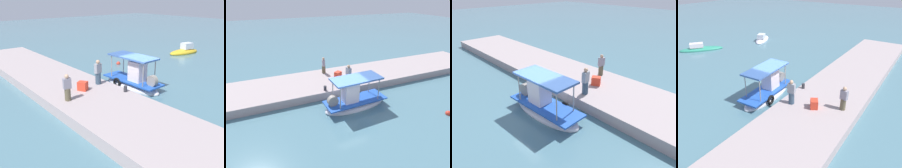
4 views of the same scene
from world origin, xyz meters
TOP-DOWN VIEW (x-y plane):
  - ground_plane at (0.00, 0.00)m, footprint 120.00×120.00m
  - dock_quay at (0.00, -4.59)m, footprint 36.00×5.05m
  - main_fishing_boat at (-0.55, -0.25)m, footprint 5.08×1.99m
  - fisherman_near_bollard at (-0.10, -6.08)m, footprint 0.42×0.50m
  - fisherman_by_crate at (-1.33, -2.93)m, footprint 0.45×0.53m
  - mooring_bollard at (1.01, -2.47)m, footprint 0.24×0.24m
  - cargo_crate at (-0.97, -4.46)m, footprint 0.77×0.73m

SIDE VIEW (x-z plane):
  - ground_plane at x=0.00m, z-range 0.00..0.00m
  - dock_quay at x=0.00m, z-range 0.00..0.67m
  - main_fishing_boat at x=-0.55m, z-range -0.90..1.87m
  - mooring_bollard at x=1.01m, z-range 0.67..1.05m
  - cargo_crate at x=-0.97m, z-range 0.67..1.26m
  - fisherman_near_bollard at x=-0.10m, z-range 0.59..2.22m
  - fisherman_by_crate at x=-1.33m, z-range 0.59..2.33m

